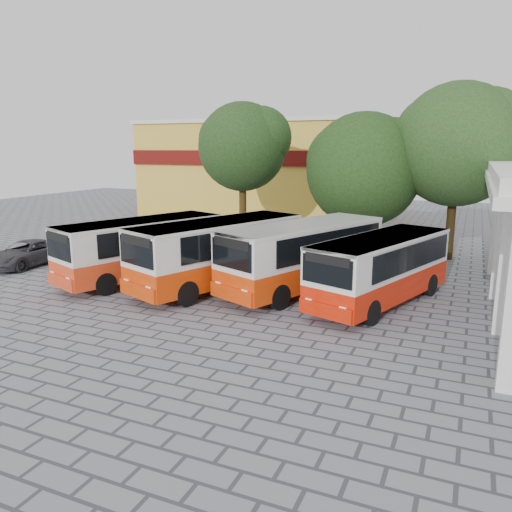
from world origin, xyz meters
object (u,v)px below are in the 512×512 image
at_px(bus_centre_left, 219,249).
at_px(parked_car, 27,253).
at_px(bus_far_right, 381,266).
at_px(bus_far_left, 141,246).
at_px(bus_centre_right, 303,252).

relative_size(bus_centre_left, parked_car, 1.90).
relative_size(bus_centre_left, bus_far_right, 1.11).
relative_size(bus_far_left, bus_centre_right, 0.96).
bearing_deg(parked_car, bus_far_left, -1.43).
height_order(bus_far_right, parked_car, bus_far_right).
bearing_deg(parked_car, bus_centre_left, -0.23).
height_order(bus_centre_left, bus_centre_right, bus_centre_left).
relative_size(bus_centre_left, bus_centre_right, 1.01).
relative_size(bus_centre_right, parked_car, 1.88).
bearing_deg(bus_centre_right, parked_car, -152.33).
bearing_deg(bus_centre_right, bus_far_left, -147.71).
height_order(bus_centre_right, parked_car, bus_centre_right).
distance_m(bus_centre_left, bus_centre_right, 3.66).
bearing_deg(bus_centre_left, parked_car, -157.57).
distance_m(bus_far_left, bus_centre_left, 3.89).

